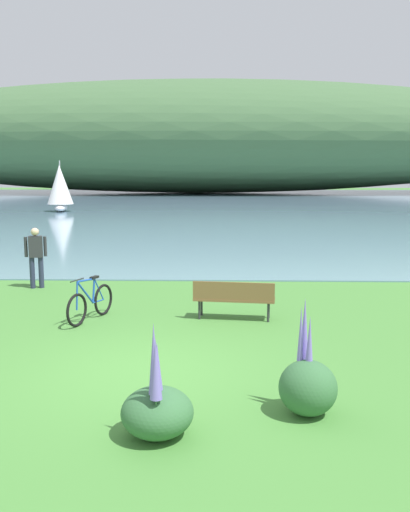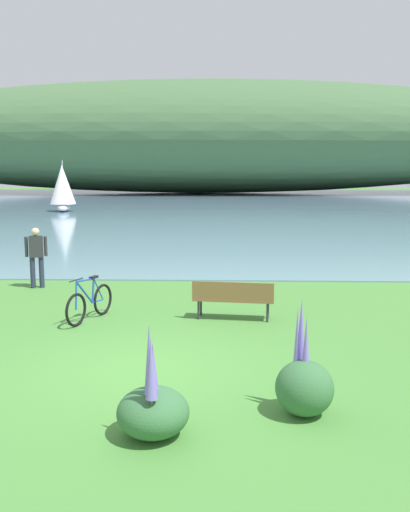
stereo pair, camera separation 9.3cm
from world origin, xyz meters
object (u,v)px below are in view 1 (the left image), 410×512
object	(u,v)px
bicycle_leaning_near_bench	(90,303)
person_at_shoreline	(36,254)
park_bench_near_camera	(234,297)
sailboat_mid_bay	(60,188)

from	to	relation	value
bicycle_leaning_near_bench	person_at_shoreline	world-z (taller)	person_at_shoreline
park_bench_near_camera	bicycle_leaning_near_bench	size ratio (longest dim) A/B	1.10
bicycle_leaning_near_bench	sailboat_mid_bay	xyz separation A→B (m)	(-9.89, 32.47, 1.55)
bicycle_leaning_near_bench	person_at_shoreline	xyz separation A→B (m)	(-2.31, 3.40, 0.58)
bicycle_leaning_near_bench	sailboat_mid_bay	world-z (taller)	sailboat_mid_bay
person_at_shoreline	sailboat_mid_bay	size ratio (longest dim) A/B	0.42
person_at_shoreline	sailboat_mid_bay	distance (m)	30.06
park_bench_near_camera	sailboat_mid_bay	distance (m)	34.88
park_bench_near_camera	sailboat_mid_bay	size ratio (longest dim) A/B	0.45
person_at_shoreline	park_bench_near_camera	bearing A→B (deg)	-30.62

